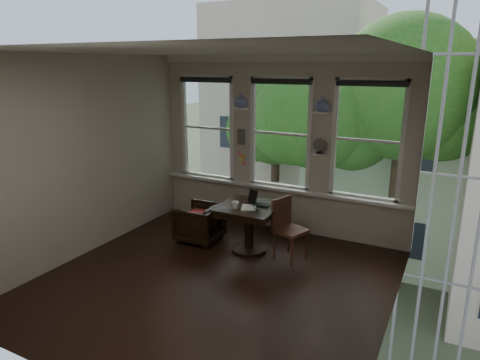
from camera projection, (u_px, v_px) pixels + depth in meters
The scene contains 25 objects.
ground at pixel (215, 281), 5.82m from camera, with size 4.50×4.50×0.00m, color black.
ceiling at pixel (212, 51), 5.02m from camera, with size 4.50×4.50×0.00m, color silver.
wall_back at pixel (281, 145), 7.34m from camera, with size 4.50×4.50×0.00m, color beige.
wall_front at pixel (72, 236), 3.49m from camera, with size 4.50×4.50×0.00m, color beige.
wall_left at pixel (85, 157), 6.42m from camera, with size 4.50×4.50×0.00m, color beige.
wall_right at pixel (401, 199), 4.42m from camera, with size 4.50×4.50×0.00m, color beige.
window_left at pixel (209, 128), 7.94m from camera, with size 1.10×0.12×1.90m, color white, non-canonical shape.
window_center at pixel (281, 134), 7.29m from camera, with size 1.10×0.12×1.90m, color white, non-canonical shape.
window_right at pixel (368, 140), 6.65m from camera, with size 1.10×0.12×1.90m, color white, non-canonical shape.
shelf_left at pixel (241, 108), 7.42m from camera, with size 0.26×0.16×0.03m, color white.
shelf_right at pixel (322, 113), 6.78m from camera, with size 0.26×0.16×0.03m, color white.
intercom at pixel (241, 137), 7.58m from camera, with size 0.14×0.06×0.28m, color #59544F.
sticky_notes at pixel (242, 156), 7.68m from camera, with size 0.16×0.01×0.24m, color pink, non-canonical shape.
desk_fan at pixel (320, 148), 6.91m from camera, with size 0.20×0.20×0.24m, color #59544F, non-canonical shape.
vase_left at pixel (241, 100), 7.38m from camera, with size 0.24×0.24×0.25m, color silver.
vase_right at pixel (322, 104), 6.74m from camera, with size 0.24×0.24×0.25m, color silver.
table at pixel (249, 229), 6.65m from camera, with size 0.90×0.90×0.75m, color black, non-canonical shape.
armchair_left at pixel (199, 223), 7.06m from camera, with size 0.67×0.68×0.62m, color black.
cushion_red at pixel (199, 215), 7.02m from camera, with size 0.45×0.45×0.06m, color maroon.
side_chair_right at pixel (291, 230), 6.36m from camera, with size 0.42×0.42×0.92m, color #49271A, non-canonical shape.
laptop at pixel (257, 205), 6.55m from camera, with size 0.34×0.22×0.03m, color black.
mug at pixel (235, 205), 6.42m from camera, with size 0.11×0.11×0.10m, color white.
drinking_glass at pixel (257, 207), 6.35m from camera, with size 0.11×0.11×0.09m, color white.
tablet at pixel (253, 197), 6.62m from camera, with size 0.16×0.02×0.22m, color black.
papers at pixel (249, 207), 6.47m from camera, with size 0.22×0.30×0.00m, color silver.
Camera 1 is at (2.71, -4.50, 2.86)m, focal length 32.00 mm.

